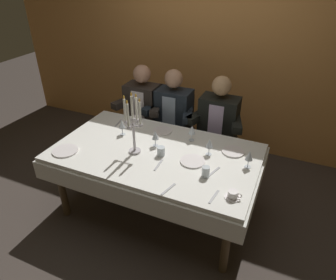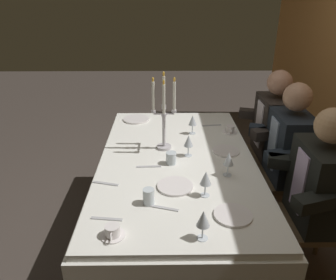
# 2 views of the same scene
# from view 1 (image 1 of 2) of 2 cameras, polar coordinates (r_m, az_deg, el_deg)

# --- Properties ---
(ground_plane) EXTENTS (12.00, 12.00, 0.00)m
(ground_plane) POSITION_cam_1_polar(r_m,az_deg,el_deg) (3.33, -2.08, -12.82)
(ground_plane) COLOR #403731
(back_wall) EXTENTS (6.00, 0.12, 2.70)m
(back_wall) POSITION_cam_1_polar(r_m,az_deg,el_deg) (4.08, 8.24, 17.06)
(back_wall) COLOR #CF8A47
(back_wall) RESTS_ON ground_plane
(dining_table) EXTENTS (1.94, 1.14, 0.74)m
(dining_table) POSITION_cam_1_polar(r_m,az_deg,el_deg) (2.93, -2.30, -3.98)
(dining_table) COLOR white
(dining_table) RESTS_ON ground_plane
(candelabra) EXTENTS (0.19, 0.19, 0.59)m
(candelabra) POSITION_cam_1_polar(r_m,az_deg,el_deg) (2.73, -6.51, 2.75)
(candelabra) COLOR silver
(candelabra) RESTS_ON dining_table
(dinner_plate_0) EXTENTS (0.24, 0.24, 0.01)m
(dinner_plate_0) POSITION_cam_1_polar(r_m,az_deg,el_deg) (3.01, -18.61, -1.90)
(dinner_plate_0) COLOR white
(dinner_plate_0) RESTS_ON dining_table
(dinner_plate_1) EXTENTS (0.21, 0.21, 0.01)m
(dinner_plate_1) POSITION_cam_1_polar(r_m,az_deg,el_deg) (2.91, 12.04, -2.12)
(dinner_plate_1) COLOR white
(dinner_plate_1) RESTS_ON dining_table
(dinner_plate_2) EXTENTS (0.20, 0.20, 0.01)m
(dinner_plate_2) POSITION_cam_1_polar(r_m,az_deg,el_deg) (3.19, -1.02, 1.73)
(dinner_plate_2) COLOR white
(dinner_plate_2) RESTS_ON dining_table
(dinner_plate_3) EXTENTS (0.22, 0.22, 0.01)m
(dinner_plate_3) POSITION_cam_1_polar(r_m,az_deg,el_deg) (2.72, 4.61, -3.94)
(dinner_plate_3) COLOR white
(dinner_plate_3) RESTS_ON dining_table
(wine_glass_0) EXTENTS (0.07, 0.07, 0.16)m
(wine_glass_0) POSITION_cam_1_polar(r_m,az_deg,el_deg) (2.98, 4.48, 1.84)
(wine_glass_0) COLOR silver
(wine_glass_0) RESTS_ON dining_table
(wine_glass_1) EXTENTS (0.07, 0.07, 0.16)m
(wine_glass_1) POSITION_cam_1_polar(r_m,az_deg,el_deg) (3.11, -8.59, 2.91)
(wine_glass_1) COLOR silver
(wine_glass_1) RESTS_ON dining_table
(wine_glass_2) EXTENTS (0.07, 0.07, 0.16)m
(wine_glass_2) POSITION_cam_1_polar(r_m,az_deg,el_deg) (2.68, 14.90, -2.90)
(wine_glass_2) COLOR silver
(wine_glass_2) RESTS_ON dining_table
(wine_glass_3) EXTENTS (0.07, 0.07, 0.16)m
(wine_glass_3) POSITION_cam_1_polar(r_m,az_deg,el_deg) (2.78, 7.73, -0.66)
(wine_glass_3) COLOR silver
(wine_glass_3) RESTS_ON dining_table
(wine_glass_4) EXTENTS (0.07, 0.07, 0.16)m
(wine_glass_4) POSITION_cam_1_polar(r_m,az_deg,el_deg) (2.89, -2.38, 0.86)
(wine_glass_4) COLOR silver
(wine_glass_4) RESTS_ON dining_table
(water_tumbler_0) EXTENTS (0.07, 0.07, 0.09)m
(water_tumbler_0) POSITION_cam_1_polar(r_m,az_deg,el_deg) (2.78, -1.32, -2.10)
(water_tumbler_0) COLOR silver
(water_tumbler_0) RESTS_ON dining_table
(water_tumbler_1) EXTENTS (0.07, 0.07, 0.09)m
(water_tumbler_1) POSITION_cam_1_polar(r_m,az_deg,el_deg) (2.54, 7.03, -5.88)
(water_tumbler_1) COLOR silver
(water_tumbler_1) RESTS_ON dining_table
(coffee_cup_0) EXTENTS (0.13, 0.12, 0.06)m
(coffee_cup_0) POSITION_cam_1_polar(r_m,az_deg,el_deg) (3.40, -5.90, 3.93)
(coffee_cup_0) COLOR white
(coffee_cup_0) RESTS_ON dining_table
(coffee_cup_1) EXTENTS (0.13, 0.12, 0.06)m
(coffee_cup_1) POSITION_cam_1_polar(r_m,az_deg,el_deg) (2.38, 12.01, -9.96)
(coffee_cup_1) COLOR white
(coffee_cup_1) RESTS_ON dining_table
(fork_0) EXTENTS (0.04, 0.17, 0.01)m
(fork_0) POSITION_cam_1_polar(r_m,az_deg,el_deg) (2.37, 8.56, -10.40)
(fork_0) COLOR #B7B7BC
(fork_0) RESTS_ON dining_table
(fork_1) EXTENTS (0.06, 0.17, 0.01)m
(fork_1) POSITION_cam_1_polar(r_m,az_deg,el_deg) (2.41, 0.07, -9.15)
(fork_1) COLOR #B7B7BC
(fork_1) RESTS_ON dining_table
(spoon_2) EXTENTS (0.07, 0.17, 0.01)m
(spoon_2) POSITION_cam_1_polar(r_m,az_deg,el_deg) (2.62, 8.55, -5.88)
(spoon_2) COLOR #B7B7BC
(spoon_2) RESTS_ON dining_table
(fork_3) EXTENTS (0.04, 0.17, 0.01)m
(fork_3) POSITION_cam_1_polar(r_m,az_deg,el_deg) (3.39, -9.24, 3.12)
(fork_3) COLOR #B7B7BC
(fork_3) RESTS_ON dining_table
(fork_4) EXTENTS (0.03, 0.17, 0.01)m
(fork_4) POSITION_cam_1_polar(r_m,az_deg,el_deg) (2.67, -1.79, -4.68)
(fork_4) COLOR #B7B7BC
(fork_4) RESTS_ON dining_table
(seated_diner_0) EXTENTS (0.63, 0.48, 1.24)m
(seated_diner_0) POSITION_cam_1_polar(r_m,az_deg,el_deg) (3.81, -4.58, 6.50)
(seated_diner_0) COLOR brown
(seated_diner_0) RESTS_ON ground_plane
(seated_diner_1) EXTENTS (0.63, 0.48, 1.24)m
(seated_diner_1) POSITION_cam_1_polar(r_m,az_deg,el_deg) (3.65, 1.04, 5.46)
(seated_diner_1) COLOR brown
(seated_diner_1) RESTS_ON ground_plane
(seated_diner_2) EXTENTS (0.63, 0.48, 1.24)m
(seated_diner_2) POSITION_cam_1_polar(r_m,az_deg,el_deg) (3.49, 9.42, 3.82)
(seated_diner_2) COLOR brown
(seated_diner_2) RESTS_ON ground_plane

